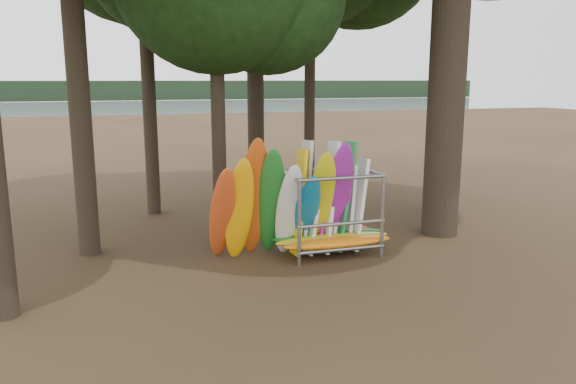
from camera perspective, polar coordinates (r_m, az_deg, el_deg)
name	(u,v)px	position (r m, az deg, el deg)	size (l,w,h in m)	color
ground	(315,258)	(14.13, 2.72, -6.68)	(120.00, 120.00, 0.00)	#47331E
lake	(151,114)	(72.89, -13.78, 7.66)	(160.00, 160.00, 0.00)	gray
far_shore	(134,90)	(122.72, -15.40, 9.92)	(160.00, 4.00, 4.00)	black
kayak_row	(280,206)	(13.73, -0.83, -1.43)	(3.64, 1.77, 3.19)	#D5481A
storage_rack	(330,215)	(14.31, 4.29, -2.35)	(3.06, 1.63, 2.90)	gray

